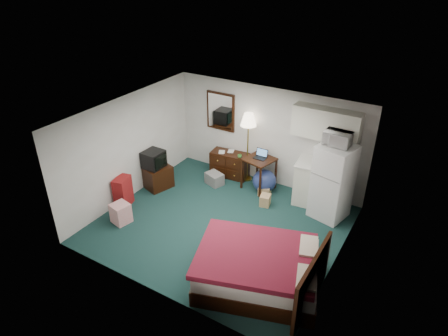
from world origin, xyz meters
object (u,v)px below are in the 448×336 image
Objects in this scene: dresser at (230,164)px; suitcase at (123,192)px; floor_lamp at (248,148)px; desk at (259,174)px; kitchen_counter at (316,184)px; fridge at (333,182)px; bed at (258,269)px; tv_stand at (157,177)px.

dresser is 1.35× the size of suitcase.
suitcase is at bearing -126.69° from floor_lamp.
desk is at bearing 29.90° from suitcase.
dresser is 0.97× the size of kitchen_counter.
dresser is 0.57× the size of fridge.
dresser is 0.54× the size of floor_lamp.
desk is at bearing -28.64° from floor_lamp.
floor_lamp is 0.88× the size of bed.
desk is 1.95m from fridge.
fridge is 0.83× the size of bed.
dresser is at bearing -174.92° from fridge.
dresser is 1.57× the size of tv_stand.
tv_stand is 0.86× the size of suitcase.
fridge is at bearing 31.30° from tv_stand.
bed is at bearing -85.47° from fridge.
floor_lamp reaches higher than bed.
kitchen_counter is 1.40× the size of suitcase.
kitchen_counter is at bearing 18.10° from suitcase.
suitcase reaches higher than tv_stand.
kitchen_counter is 0.49× the size of bed.
kitchen_counter reaches higher than suitcase.
fridge is at bearing 11.75° from suitcase.
tv_stand is at bearing -137.04° from desk.
tv_stand is at bearing 137.46° from bed.
suitcase is at bearing -80.73° from tv_stand.
dresser is 2.87m from suitcase.
desk is at bearing 46.63° from tv_stand.
fridge is at bearing -11.44° from floor_lamp.
bed is (0.03, -3.05, -0.18)m from kitchen_counter.
tv_stand is (-2.22, -1.24, -0.13)m from desk.
floor_lamp is 3.78m from bed.
fridge is 2.38× the size of suitcase.
kitchen_counter is at bearing 37.70° from tv_stand.
floor_lamp is at bearing 165.02° from desk.
fridge is 2.80m from bed.
fridge is at bearing 6.93° from desk.
bed is at bearing -23.78° from suitcase.
bed is (1.47, -2.94, -0.09)m from desk.
dresser reaches higher than bed.
suitcase is (-4.25, -2.08, -0.50)m from fridge.
kitchen_counter is 3.06m from bed.
suitcase is (-0.15, -1.06, 0.08)m from tv_stand.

